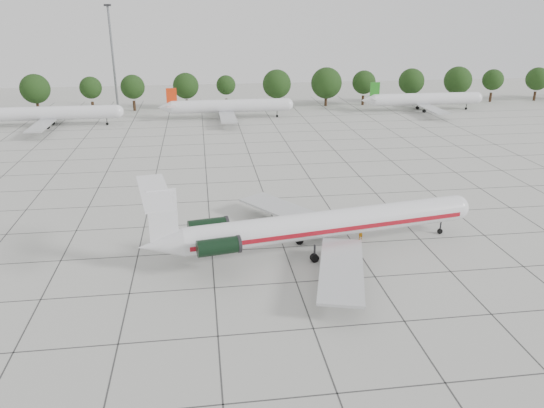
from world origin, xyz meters
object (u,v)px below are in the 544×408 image
at_px(bg_airliner_d, 425,99).
at_px(floodlight_mast, 112,51).
at_px(bg_airliner_b, 53,114).
at_px(main_airliner, 312,226).
at_px(bg_airliner_c, 229,106).
at_px(ground_crew, 361,233).

bearing_deg(bg_airliner_d, floodlight_mast, 167.52).
bearing_deg(bg_airliner_b, main_airliner, -58.13).
bearing_deg(bg_airliner_b, bg_airliner_d, 4.09).
xyz_separation_m(bg_airliner_c, floodlight_mast, (-28.45, 20.08, 11.37)).
bearing_deg(bg_airliner_b, ground_crew, -53.60).
relative_size(ground_crew, bg_airliner_d, 0.06).
height_order(ground_crew, bg_airliner_c, bg_airliner_c).
bearing_deg(bg_airliner_b, bg_airliner_c, 5.15).
bearing_deg(main_airliner, floodlight_mast, 99.69).
distance_m(bg_airliner_c, floodlight_mast, 36.64).
bearing_deg(bg_airliner_d, bg_airliner_b, -175.91).
distance_m(main_airliner, floodlight_mast, 99.76).
height_order(ground_crew, bg_airliner_b, bg_airliner_b).
distance_m(bg_airliner_b, bg_airliner_c, 39.25).
height_order(bg_airliner_c, bg_airliner_d, same).
bearing_deg(main_airliner, ground_crew, 11.38).
bearing_deg(bg_airliner_c, ground_crew, -81.44).
distance_m(bg_airliner_b, floodlight_mast, 28.28).
relative_size(bg_airliner_c, bg_airliner_d, 1.00).
bearing_deg(bg_airliner_c, main_airliner, -86.58).
relative_size(ground_crew, floodlight_mast, 0.07).
xyz_separation_m(bg_airliner_c, bg_airliner_d, (49.54, 2.81, 0.00)).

